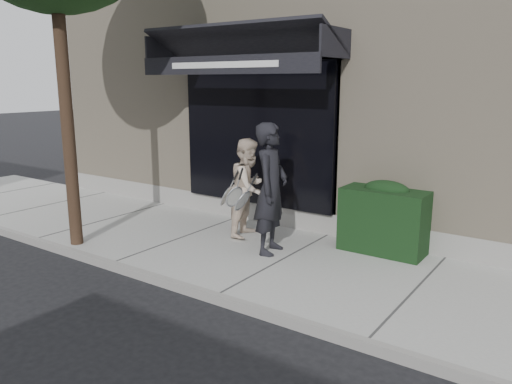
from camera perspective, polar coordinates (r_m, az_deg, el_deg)
The scene contains 7 objects.
ground at distance 7.64m, azimuth 3.01°, elevation -8.54°, with size 80.00×80.00×0.00m, color black.
sidewalk at distance 7.62m, azimuth 3.02°, elevation -8.12°, with size 20.00×3.00×0.12m, color #989993.
curb at distance 6.45m, azimuth -4.45°, elevation -12.01°, with size 20.00×0.10×0.14m, color gray.
building_facade at distance 11.65m, azimuth 16.45°, elevation 11.99°, with size 14.30×8.04×5.64m.
hedge at distance 8.06m, azimuth 14.49°, elevation -2.89°, with size 1.30×0.70×1.14m.
pedestrian_front at distance 7.65m, azimuth 1.70°, elevation 0.36°, with size 0.90×0.91×2.03m.
pedestrian_back at distance 8.55m, azimuth -0.82°, elevation 0.50°, with size 0.77×0.95×1.69m.
Camera 1 is at (3.75, -6.07, 2.75)m, focal length 35.00 mm.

